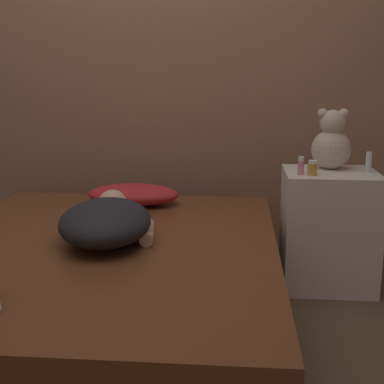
# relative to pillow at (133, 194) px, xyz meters

# --- Properties ---
(ground_plane) EXTENTS (12.00, 12.00, 0.00)m
(ground_plane) POSITION_rel_pillow_xyz_m (-0.01, -0.70, -0.47)
(ground_plane) COLOR brown
(wall_back) EXTENTS (8.00, 0.06, 2.60)m
(wall_back) POSITION_rel_pillow_xyz_m (-0.01, 0.54, 0.83)
(wall_back) COLOR #996B51
(wall_back) RESTS_ON ground_plane
(bed) EXTENTS (1.54, 1.91, 0.41)m
(bed) POSITION_rel_pillow_xyz_m (-0.01, -0.70, -0.26)
(bed) COLOR brown
(bed) RESTS_ON ground_plane
(nightstand) EXTENTS (0.48, 0.43, 0.62)m
(nightstand) POSITION_rel_pillow_xyz_m (1.06, -0.05, -0.16)
(nightstand) COLOR silver
(nightstand) RESTS_ON ground_plane
(pillow) EXTENTS (0.50, 0.30, 0.11)m
(pillow) POSITION_rel_pillow_xyz_m (0.00, 0.00, 0.00)
(pillow) COLOR red
(pillow) RESTS_ON bed
(person_lying) EXTENTS (0.47, 0.73, 0.17)m
(person_lying) POSITION_rel_pillow_xyz_m (0.01, -0.63, 0.03)
(person_lying) COLOR black
(person_lying) RESTS_ON bed
(teddy_bear) EXTENTS (0.21, 0.21, 0.32)m
(teddy_bear) POSITION_rel_pillow_xyz_m (1.07, 0.04, 0.29)
(teddy_bear) COLOR beige
(teddy_bear) RESTS_ON nightstand
(bottle_clear) EXTENTS (0.03, 0.03, 0.10)m
(bottle_clear) POSITION_rel_pillow_xyz_m (1.25, -0.04, 0.21)
(bottle_clear) COLOR silver
(bottle_clear) RESTS_ON nightstand
(bottle_amber) EXTENTS (0.05, 0.05, 0.08)m
(bottle_amber) POSITION_rel_pillow_xyz_m (0.95, -0.16, 0.19)
(bottle_amber) COLOR gold
(bottle_amber) RESTS_ON nightstand
(bottle_pink) EXTENTS (0.03, 0.03, 0.09)m
(bottle_pink) POSITION_rel_pillow_xyz_m (0.89, -0.15, 0.20)
(bottle_pink) COLOR pink
(bottle_pink) RESTS_ON nightstand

